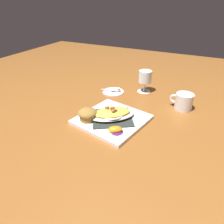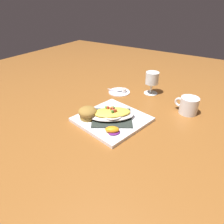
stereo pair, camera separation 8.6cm
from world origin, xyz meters
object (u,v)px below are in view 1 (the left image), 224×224
at_px(muffin, 88,114).
at_px(stemmed_glass, 145,78).
at_px(square_plate, 112,119).
at_px(creamer_cup_0, 118,89).
at_px(spoon, 112,90).
at_px(gratin_dish, 112,114).
at_px(orange_garnish, 116,130).
at_px(coffee_mug, 183,102).
at_px(creamer_saucer, 113,91).

distance_m(muffin, stemmed_glass, 0.43).
distance_m(square_plate, creamer_cup_0, 0.30).
distance_m(stemmed_glass, spoon, 0.19).
xyz_separation_m(gratin_dish, orange_garnish, (0.06, -0.09, -0.01)).
relative_size(stemmed_glass, creamer_cup_0, 5.04).
height_order(orange_garnish, creamer_cup_0, orange_garnish).
bearing_deg(coffee_mug, gratin_dish, -135.95).
relative_size(gratin_dish, coffee_mug, 1.92).
height_order(orange_garnish, spoon, orange_garnish).
distance_m(gratin_dish, orange_garnish, 0.11).
distance_m(coffee_mug, creamer_saucer, 0.38).
xyz_separation_m(muffin, creamer_saucer, (-0.04, 0.33, -0.04)).
xyz_separation_m(muffin, stemmed_glass, (0.11, 0.41, 0.04)).
relative_size(orange_garnish, spoon, 0.85).
bearing_deg(creamer_saucer, gratin_dish, -65.03).
bearing_deg(gratin_dish, creamer_saucer, 114.97).
distance_m(spoon, creamer_cup_0, 0.03).
bearing_deg(spoon, gratin_dish, -63.88).
height_order(muffin, stemmed_glass, stemmed_glass).
bearing_deg(spoon, creamer_saucer, 18.83).
bearing_deg(square_plate, muffin, -146.88).
xyz_separation_m(orange_garnish, coffee_mug, (0.20, 0.33, 0.01)).
xyz_separation_m(muffin, orange_garnish, (0.14, -0.03, -0.02)).
bearing_deg(stemmed_glass, orange_garnish, -85.80).
height_order(gratin_dish, muffin, same).
bearing_deg(orange_garnish, spoon, 118.15).
height_order(square_plate, coffee_mug, coffee_mug).
bearing_deg(stemmed_glass, spoon, -151.25).
relative_size(coffee_mug, creamer_cup_0, 4.60).
bearing_deg(creamer_saucer, square_plate, -65.02).
bearing_deg(gratin_dish, orange_garnish, -56.00).
bearing_deg(spoon, square_plate, -63.88).
bearing_deg(creamer_saucer, spoon, -161.17).
xyz_separation_m(square_plate, creamer_cup_0, (-0.10, 0.28, 0.01)).
bearing_deg(stemmed_glass, coffee_mug, -25.42).
relative_size(muffin, stemmed_glass, 0.66).
bearing_deg(muffin, stemmed_glass, 74.73).
xyz_separation_m(creamer_saucer, creamer_cup_0, (0.03, 0.01, 0.01)).
bearing_deg(square_plate, spoon, 116.12).
bearing_deg(coffee_mug, square_plate, -135.95).
bearing_deg(coffee_mug, creamer_cup_0, 174.73).
xyz_separation_m(gratin_dish, muffin, (-0.09, -0.06, 0.01)).
xyz_separation_m(muffin, creamer_cup_0, (-0.01, 0.34, -0.02)).
distance_m(muffin, creamer_saucer, 0.33).
bearing_deg(muffin, orange_garnish, -11.78).
bearing_deg(orange_garnish, muffin, 168.22).
bearing_deg(creamer_saucer, orange_garnish, -62.69).
distance_m(creamer_saucer, creamer_cup_0, 0.03).
relative_size(muffin, orange_garnish, 1.15).
bearing_deg(gratin_dish, spoon, 116.12).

